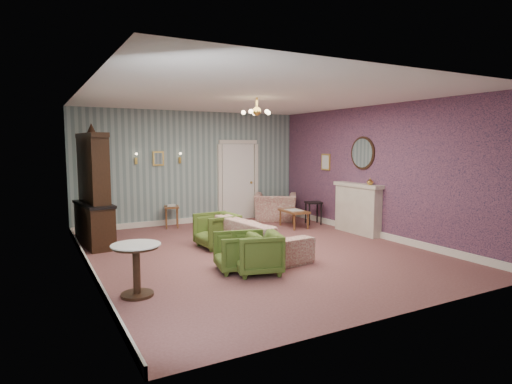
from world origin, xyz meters
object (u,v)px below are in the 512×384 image
side_table_black (313,213)px  pedestal_table (137,270)px  olive_chair_b (237,250)px  olive_chair_c (217,229)px  wingback_chair (275,203)px  fireplace (358,208)px  sofa_chintz (257,230)px  coffee_table (294,219)px  olive_chair_a (257,251)px  dresser (93,187)px

side_table_black → pedestal_table: 6.10m
olive_chair_b → olive_chair_c: 1.66m
olive_chair_b → wingback_chair: 4.76m
side_table_black → pedestal_table: pedestal_table is taller
fireplace → pedestal_table: fireplace is taller
olive_chair_c → pedestal_table: 2.88m
sofa_chintz → fireplace: (2.91, 0.51, 0.14)m
sofa_chintz → wingback_chair: size_ratio=2.04×
olive_chair_b → sofa_chintz: size_ratio=0.30×
side_table_black → coffee_table: bearing=-171.0°
olive_chair_c → olive_chair_a: bearing=-8.3°
side_table_black → olive_chair_a: bearing=-137.5°
olive_chair_a → wingback_chair: wingback_chair is taller
pedestal_table → sofa_chintz: bearing=26.1°
coffee_table → pedestal_table: 5.48m
sofa_chintz → dresser: bearing=45.5°
olive_chair_a → olive_chair_b: size_ratio=1.06×
olive_chair_b → pedestal_table: 1.75m
pedestal_table → olive_chair_c: bearing=44.9°
olive_chair_a → dresser: dresser is taller
olive_chair_c → pedestal_table: olive_chair_c is taller
fireplace → side_table_black: bearing=98.4°
side_table_black → dresser: bearing=178.1°
dresser → fireplace: bearing=-22.8°
olive_chair_a → sofa_chintz: (0.61, 1.10, 0.08)m
wingback_chair → fireplace: bearing=141.1°
olive_chair_c → sofa_chintz: sofa_chintz is taller
olive_chair_c → wingback_chair: 3.35m
olive_chair_c → dresser: dresser is taller
olive_chair_b → coffee_table: bearing=143.9°
pedestal_table → coffee_table: bearing=33.9°
pedestal_table → fireplace: bearing=17.8°
wingback_chair → fireplace: (0.77, -2.39, 0.10)m
wingback_chair → dresser: size_ratio=0.46×
dresser → side_table_black: size_ratio=4.12×
olive_chair_b → side_table_black: size_ratio=1.17×
coffee_table → pedestal_table: (-4.55, -3.05, 0.14)m
olive_chair_a → coffee_table: (2.63, 2.92, -0.15)m
olive_chair_a → dresser: (-2.00, 3.20, 0.84)m
olive_chair_c → fireplace: size_ratio=0.54×
olive_chair_b → wingback_chair: bearing=152.5°
olive_chair_b → olive_chair_c: (0.34, 1.63, 0.03)m
olive_chair_a → pedestal_table: (-1.91, -0.14, -0.00)m
fireplace → sofa_chintz: bearing=-170.1°
sofa_chintz → pedestal_table: size_ratio=3.15×
wingback_chair → olive_chair_b: bearing=84.7°
olive_chair_c → side_table_black: bearing=105.0°
sofa_chintz → side_table_black: size_ratio=3.87×
coffee_table → olive_chair_c: bearing=-157.9°
olive_chair_a → side_table_black: bearing=147.6°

